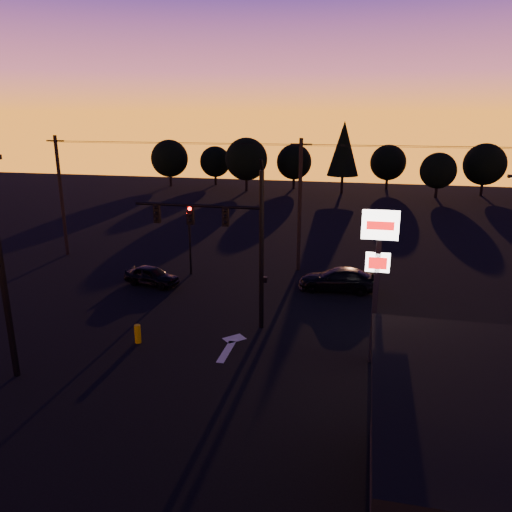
{
  "coord_description": "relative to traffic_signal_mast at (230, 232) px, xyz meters",
  "views": [
    {
      "loc": [
        6.39,
        -19.05,
        10.68
      ],
      "look_at": [
        1.0,
        5.0,
        3.5
      ],
      "focal_mm": 35.0,
      "sensor_mm": 36.0,
      "label": 1
    }
  ],
  "objects": [
    {
      "name": "tree_4",
      "position": [
        3.1,
        45.01,
        0.99
      ],
      "size": [
        4.18,
        4.18,
        9.5
      ],
      "color": "black",
      "rests_on": "ground"
    },
    {
      "name": "tree_3",
      "position": [
        -3.9,
        48.01,
        -1.19
      ],
      "size": [
        4.95,
        4.95,
        6.22
      ],
      "color": "black",
      "rests_on": "ground"
    },
    {
      "name": "car_right",
      "position": [
        5.05,
        6.47,
        -4.24
      ],
      "size": [
        4.88,
        2.11,
        1.4
      ],
      "primitive_type": "imported",
      "rotation": [
        0.0,
        0.0,
        -1.54
      ],
      "color": "black",
      "rests_on": "ground"
    },
    {
      "name": "tree_0",
      "position": [
        -21.9,
        46.01,
        -0.88
      ],
      "size": [
        5.36,
        5.36,
        6.74
      ],
      "color": "black",
      "rests_on": "ground"
    },
    {
      "name": "suv_parked",
      "position": [
        9.71,
        -7.79,
        -4.28
      ],
      "size": [
        3.29,
        5.14,
        1.32
      ],
      "primitive_type": "imported",
      "rotation": [
        0.0,
        0.0,
        -0.25
      ],
      "color": "black",
      "rests_on": "ground"
    },
    {
      "name": "tree_2",
      "position": [
        -9.9,
        44.01,
        -0.57
      ],
      "size": [
        5.77,
        5.78,
        7.26
      ],
      "color": "black",
      "rests_on": "ground"
    },
    {
      "name": "tree_5",
      "position": [
        9.1,
        50.01,
        -1.19
      ],
      "size": [
        4.95,
        4.95,
        6.22
      ],
      "color": "black",
      "rests_on": "ground"
    },
    {
      "name": "traffic_signal_mast",
      "position": [
        0.0,
        0.0,
        0.0
      ],
      "size": [
        6.79,
        0.52,
        8.58
      ],
      "color": "black",
      "rests_on": "ground"
    },
    {
      "name": "tree_7",
      "position": [
        21.1,
        47.01,
        -0.88
      ],
      "size": [
        5.36,
        5.36,
        6.74
      ],
      "color": "black",
      "rests_on": "ground"
    },
    {
      "name": "bollard",
      "position": [
        -3.8,
        -3.0,
        -4.48
      ],
      "size": [
        0.3,
        0.3,
        0.9
      ],
      "primitive_type": "cylinder",
      "color": "#CFAC00",
      "rests_on": "ground"
    },
    {
      "name": "tree_6",
      "position": [
        15.1,
        44.01,
        -1.5
      ],
      "size": [
        4.54,
        4.54,
        5.71
      ],
      "color": "black",
      "rests_on": "ground"
    },
    {
      "name": "pylon_sign",
      "position": [
        7.1,
        -2.49,
        -0.02
      ],
      "size": [
        1.5,
        0.28,
        6.8
      ],
      "color": "black",
      "rests_on": "ground"
    },
    {
      "name": "power_wires",
      "position": [
        2.1,
        10.01,
        3.63
      ],
      "size": [
        36.0,
        1.22,
        0.07
      ],
      "color": "black",
      "rests_on": "ground"
    },
    {
      "name": "secondary_signal",
      "position": [
        -4.9,
        7.49,
        -2.07
      ],
      "size": [
        0.3,
        0.31,
        4.35
      ],
      "color": "black",
      "rests_on": "ground"
    },
    {
      "name": "utility_pole_0",
      "position": [
        -15.9,
        10.01,
        -0.34
      ],
      "size": [
        1.4,
        0.26,
        9.0
      ],
      "color": "black",
      "rests_on": "ground"
    },
    {
      "name": "lane_arrow",
      "position": [
        0.6,
        -2.33,
        -4.93
      ],
      "size": [
        1.2,
        3.1,
        0.01
      ],
      "color": "beige",
      "rests_on": "ground"
    },
    {
      "name": "car_left",
      "position": [
        -6.56,
        4.84,
        -4.32
      ],
      "size": [
        3.86,
        2.24,
        1.24
      ],
      "primitive_type": "imported",
      "rotation": [
        0.0,
        0.0,
        1.34
      ],
      "color": "black",
      "rests_on": "ground"
    },
    {
      "name": "ground",
      "position": [
        0.1,
        -3.99,
        -4.94
      ],
      "size": [
        120.0,
        120.0,
        0.0
      ],
      "primitive_type": "plane",
      "color": "black",
      "rests_on": "ground"
    },
    {
      "name": "utility_pole_1",
      "position": [
        2.1,
        10.01,
        -0.34
      ],
      "size": [
        1.4,
        0.26,
        9.0
      ],
      "color": "black",
      "rests_on": "ground"
    },
    {
      "name": "tree_1",
      "position": [
        -15.9,
        49.01,
        -1.5
      ],
      "size": [
        4.54,
        4.54,
        5.71
      ],
      "color": "black",
      "rests_on": "ground"
    }
  ]
}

